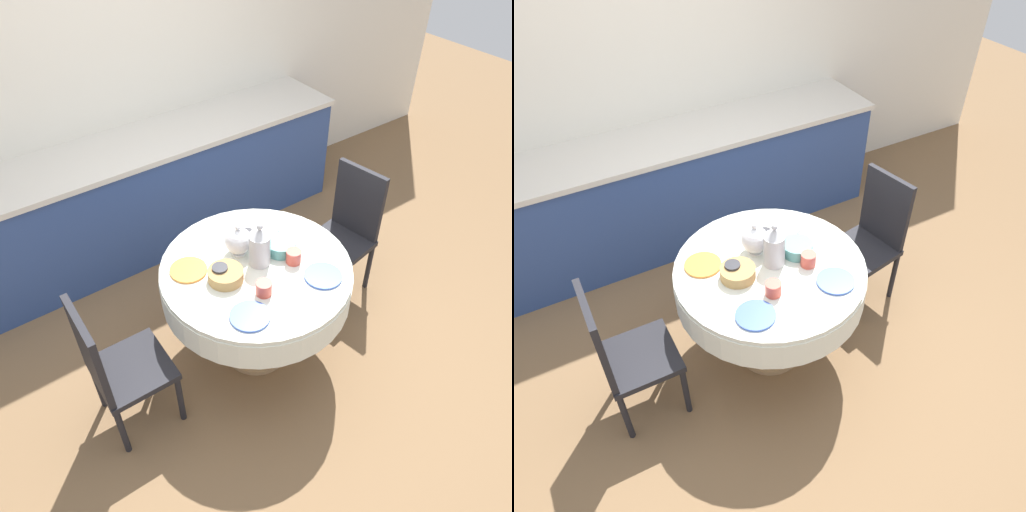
% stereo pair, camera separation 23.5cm
% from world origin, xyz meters
% --- Properties ---
extents(ground_plane, '(12.00, 12.00, 0.00)m').
position_xyz_m(ground_plane, '(0.00, 0.00, 0.00)').
color(ground_plane, brown).
extents(wall_back, '(7.00, 0.05, 2.60)m').
position_xyz_m(wall_back, '(0.00, 1.77, 1.30)').
color(wall_back, silver).
rests_on(wall_back, ground_plane).
extents(kitchen_counter, '(3.24, 0.64, 0.91)m').
position_xyz_m(kitchen_counter, '(0.00, 1.43, 0.46)').
color(kitchen_counter, '#2D4784').
rests_on(kitchen_counter, ground_plane).
extents(dining_table, '(1.12, 1.12, 0.76)m').
position_xyz_m(dining_table, '(0.00, 0.00, 0.63)').
color(dining_table, tan).
rests_on(dining_table, ground_plane).
extents(chair_left, '(0.46, 0.46, 0.96)m').
position_xyz_m(chair_left, '(0.90, 0.15, 0.52)').
color(chair_left, black).
rests_on(chair_left, ground_plane).
extents(chair_right, '(0.41, 0.41, 0.96)m').
position_xyz_m(chair_right, '(-0.91, 0.02, 0.52)').
color(chair_right, black).
rests_on(chair_right, ground_plane).
extents(plate_near_left, '(0.21, 0.21, 0.01)m').
position_xyz_m(plate_near_left, '(-0.25, -0.29, 0.76)').
color(plate_near_left, '#3856AD').
rests_on(plate_near_left, dining_table).
extents(cup_near_left, '(0.09, 0.09, 0.08)m').
position_xyz_m(cup_near_left, '(-0.09, -0.20, 0.80)').
color(cup_near_left, '#CC4C3D').
rests_on(cup_near_left, dining_table).
extents(plate_near_right, '(0.21, 0.21, 0.01)m').
position_xyz_m(plate_near_right, '(0.25, -0.29, 0.76)').
color(plate_near_right, '#3856AD').
rests_on(plate_near_right, dining_table).
extents(cup_near_right, '(0.09, 0.09, 0.08)m').
position_xyz_m(cup_near_right, '(0.20, -0.10, 0.80)').
color(cup_near_right, '#CC4C3D').
rests_on(cup_near_right, dining_table).
extents(plate_far_left, '(0.21, 0.21, 0.01)m').
position_xyz_m(plate_far_left, '(-0.33, 0.19, 0.76)').
color(plate_far_left, orange).
rests_on(plate_far_left, dining_table).
extents(cup_far_left, '(0.09, 0.09, 0.08)m').
position_xyz_m(cup_far_left, '(-0.22, 0.04, 0.80)').
color(cup_far_left, '#28282D').
rests_on(cup_far_left, dining_table).
extents(plate_far_right, '(0.21, 0.21, 0.01)m').
position_xyz_m(plate_far_right, '(0.27, 0.28, 0.76)').
color(plate_far_right, white).
rests_on(plate_far_right, dining_table).
extents(cup_far_right, '(0.09, 0.09, 0.08)m').
position_xyz_m(cup_far_right, '(0.08, 0.20, 0.80)').
color(cup_far_right, '#28282D').
rests_on(cup_far_right, dining_table).
extents(coffee_carafe, '(0.12, 0.12, 0.28)m').
position_xyz_m(coffee_carafe, '(0.04, 0.01, 0.88)').
color(coffee_carafe, '#B2B2B7').
rests_on(coffee_carafe, dining_table).
extents(teapot, '(0.22, 0.16, 0.21)m').
position_xyz_m(teapot, '(-0.01, 0.16, 0.85)').
color(teapot, white).
rests_on(teapot, dining_table).
extents(bread_basket, '(0.20, 0.20, 0.07)m').
position_xyz_m(bread_basket, '(-0.20, 0.01, 0.79)').
color(bread_basket, '#AD844C').
rests_on(bread_basket, dining_table).
extents(fruit_bowl, '(0.18, 0.18, 0.07)m').
position_xyz_m(fruit_bowl, '(0.20, 0.03, 0.79)').
color(fruit_bowl, '#569993').
rests_on(fruit_bowl, dining_table).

